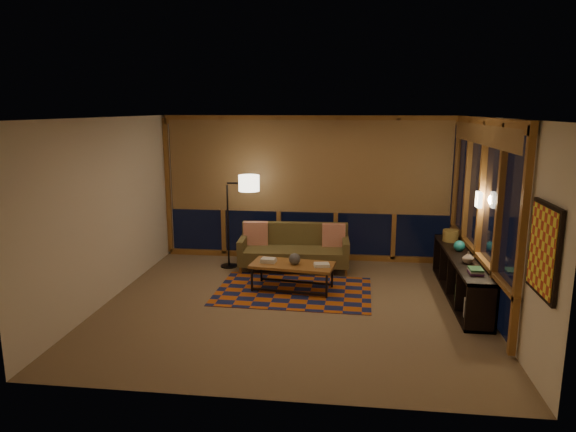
# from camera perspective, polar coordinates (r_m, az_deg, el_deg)

# --- Properties ---
(floor) EXTENTS (5.50, 5.00, 0.01)m
(floor) POSITION_cam_1_polar(r_m,az_deg,el_deg) (7.61, 0.50, -9.91)
(floor) COLOR #9D8161
(floor) RESTS_ON ground
(ceiling) EXTENTS (5.50, 5.00, 0.01)m
(ceiling) POSITION_cam_1_polar(r_m,az_deg,el_deg) (7.07, 0.54, 10.87)
(ceiling) COLOR silver
(ceiling) RESTS_ON walls
(walls) EXTENTS (5.51, 5.01, 2.70)m
(walls) POSITION_cam_1_polar(r_m,az_deg,el_deg) (7.22, 0.52, 0.09)
(walls) COLOR beige
(walls) RESTS_ON floor
(window_wall_back) EXTENTS (5.30, 0.16, 2.60)m
(window_wall_back) POSITION_cam_1_polar(r_m,az_deg,el_deg) (9.60, 2.16, 3.03)
(window_wall_back) COLOR #94501C
(window_wall_back) RESTS_ON walls
(window_wall_right) EXTENTS (0.16, 3.70, 2.60)m
(window_wall_right) POSITION_cam_1_polar(r_m,az_deg,el_deg) (7.99, 20.51, 0.48)
(window_wall_right) COLOR #94501C
(window_wall_right) RESTS_ON walls
(wall_art) EXTENTS (0.06, 0.74, 0.94)m
(wall_art) POSITION_cam_1_polar(r_m,az_deg,el_deg) (5.68, 26.50, -3.39)
(wall_art) COLOR #BF391C
(wall_art) RESTS_ON walls
(wall_sconce) EXTENTS (0.12, 0.18, 0.22)m
(wall_sconce) POSITION_cam_1_polar(r_m,az_deg,el_deg) (7.79, 20.44, 1.72)
(wall_sconce) COLOR #FFF2CD
(wall_sconce) RESTS_ON walls
(sofa) EXTENTS (1.95, 0.87, 0.78)m
(sofa) POSITION_cam_1_polar(r_m,az_deg,el_deg) (9.11, 0.67, -3.60)
(sofa) COLOR brown
(sofa) RESTS_ON floor
(pillow_left) EXTENTS (0.46, 0.20, 0.44)m
(pillow_left) POSITION_cam_1_polar(r_m,az_deg,el_deg) (9.32, -3.60, -1.86)
(pillow_left) COLOR #B3290B
(pillow_left) RESTS_ON sofa
(pillow_right) EXTENTS (0.42, 0.16, 0.41)m
(pillow_right) POSITION_cam_1_polar(r_m,az_deg,el_deg) (9.24, 5.10, -2.11)
(pillow_right) COLOR #B3290B
(pillow_right) RESTS_ON sofa
(area_rug) EXTENTS (2.44, 1.66, 0.01)m
(area_rug) POSITION_cam_1_polar(r_m,az_deg,el_deg) (8.15, 0.61, -8.34)
(area_rug) COLOR #B45014
(area_rug) RESTS_ON floor
(coffee_table) EXTENTS (1.36, 0.76, 0.43)m
(coffee_table) POSITION_cam_1_polar(r_m,az_deg,el_deg) (8.16, 0.50, -6.77)
(coffee_table) COLOR #94501C
(coffee_table) RESTS_ON floor
(book_stack_a) EXTENTS (0.28, 0.23, 0.07)m
(book_stack_a) POSITION_cam_1_polar(r_m,az_deg,el_deg) (8.16, -2.19, -4.91)
(book_stack_a) COLOR silver
(book_stack_a) RESTS_ON coffee_table
(book_stack_b) EXTENTS (0.24, 0.20, 0.04)m
(book_stack_b) POSITION_cam_1_polar(r_m,az_deg,el_deg) (7.99, 3.77, -5.43)
(book_stack_b) COLOR silver
(book_stack_b) RESTS_ON coffee_table
(ceramic_pot) EXTENTS (0.19, 0.19, 0.18)m
(ceramic_pot) POSITION_cam_1_polar(r_m,az_deg,el_deg) (8.04, 0.74, -4.76)
(ceramic_pot) COLOR black
(ceramic_pot) RESTS_ON coffee_table
(floor_lamp) EXTENTS (0.60, 0.43, 1.68)m
(floor_lamp) POSITION_cam_1_polar(r_m,az_deg,el_deg) (9.24, -6.70, -0.59)
(floor_lamp) COLOR black
(floor_lamp) RESTS_ON floor
(bookshelf) EXTENTS (0.40, 2.64, 0.66)m
(bookshelf) POSITION_cam_1_polar(r_m,az_deg,el_deg) (8.24, 18.63, -6.39)
(bookshelf) COLOR black
(bookshelf) RESTS_ON floor
(basket) EXTENTS (0.29, 0.29, 0.19)m
(basket) POSITION_cam_1_polar(r_m,az_deg,el_deg) (8.93, 17.61, -2.09)
(basket) COLOR olive
(basket) RESTS_ON bookshelf
(teal_bowl) EXTENTS (0.22, 0.22, 0.17)m
(teal_bowl) POSITION_cam_1_polar(r_m,az_deg,el_deg) (8.34, 18.51, -3.18)
(teal_bowl) COLOR teal
(teal_bowl) RESTS_ON bookshelf
(vase) EXTENTS (0.19, 0.19, 0.17)m
(vase) POSITION_cam_1_polar(r_m,az_deg,el_deg) (7.75, 19.40, -4.37)
(vase) COLOR #A29080
(vase) RESTS_ON bookshelf
(shelf_book_stack) EXTENTS (0.19, 0.24, 0.07)m
(shelf_book_stack) POSITION_cam_1_polar(r_m,az_deg,el_deg) (7.33, 20.13, -5.76)
(shelf_book_stack) COLOR silver
(shelf_book_stack) RESTS_ON bookshelf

